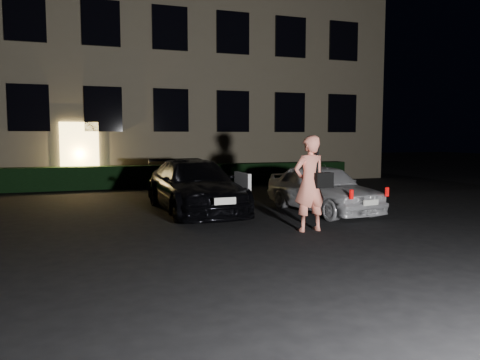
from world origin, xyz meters
name	(u,v)px	position (x,y,z in m)	size (l,w,h in m)	color
ground	(283,244)	(0.00, 0.00, 0.00)	(80.00, 80.00, 0.00)	black
building	(154,51)	(0.00, 14.99, 6.00)	(20.00, 8.11, 12.00)	#706550
hedge	(174,175)	(0.00, 10.50, 0.42)	(15.00, 0.70, 0.85)	black
sedan	(195,186)	(-0.67, 4.14, 0.67)	(2.15, 4.78, 1.34)	black
hatch	(323,188)	(2.46, 2.99, 0.63)	(1.97, 3.85, 1.26)	silver
man	(310,183)	(1.00, 0.88, 1.00)	(0.85, 0.54, 1.99)	#FF8A71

